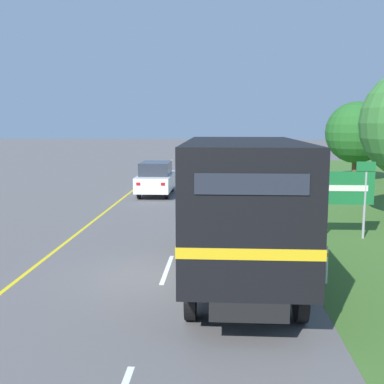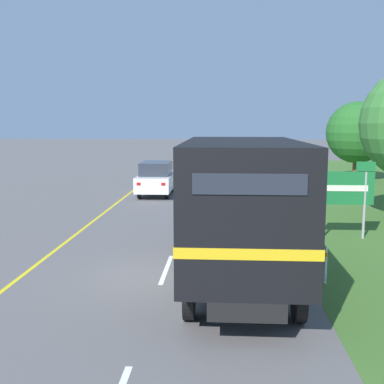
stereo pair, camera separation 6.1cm
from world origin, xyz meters
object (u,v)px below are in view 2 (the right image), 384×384
(lead_car_white, at_px, (156,178))
(roadside_tree_far, at_px, (357,133))
(horse_trailer_truck, at_px, (240,204))
(delineator_post, at_px, (326,264))
(highway_sign, at_px, (346,190))

(lead_car_white, relative_size, roadside_tree_far, 0.80)
(lead_car_white, xyz_separation_m, roadside_tree_far, (12.75, 7.53, 2.34))
(horse_trailer_truck, distance_m, lead_car_white, 14.89)
(lead_car_white, bearing_deg, delineator_post, -66.70)
(highway_sign, relative_size, delineator_post, 2.79)
(lead_car_white, bearing_deg, horse_trailer_truck, -74.20)
(highway_sign, height_order, delineator_post, highway_sign)
(delineator_post, bearing_deg, lead_car_white, 113.30)
(horse_trailer_truck, distance_m, highway_sign, 6.13)
(lead_car_white, height_order, roadside_tree_far, roadside_tree_far)
(highway_sign, height_order, roadside_tree_far, roadside_tree_far)
(lead_car_white, bearing_deg, roadside_tree_far, 30.56)
(horse_trailer_truck, relative_size, delineator_post, 8.40)
(lead_car_white, xyz_separation_m, delineator_post, (6.16, -14.32, -0.42))
(highway_sign, bearing_deg, horse_trailer_truck, -127.97)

